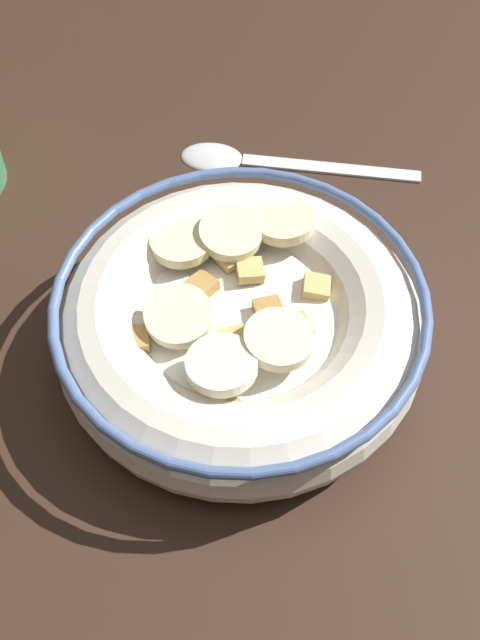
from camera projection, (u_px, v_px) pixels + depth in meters
ground_plane at (240, 361)px, 44.14cm from camera, size 109.40×109.40×2.00cm
cereal_bowl at (240, 323)px, 41.16cm from camera, size 19.78×19.78×5.38cm
spoon at (248, 158)px, 52.14cm from camera, size 12.93×12.92×0.80cm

